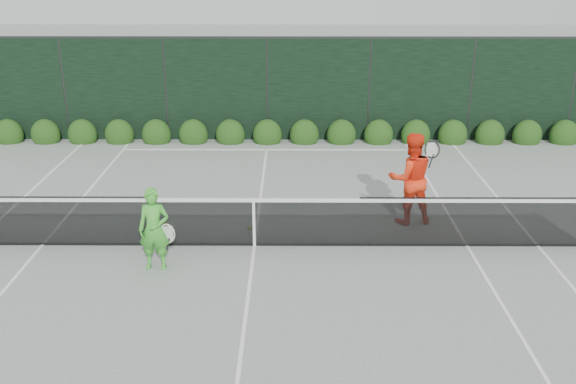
{
  "coord_description": "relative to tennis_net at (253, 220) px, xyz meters",
  "views": [
    {
      "loc": [
        0.71,
        -11.25,
        5.35
      ],
      "look_at": [
        0.65,
        0.3,
        1.0
      ],
      "focal_mm": 40.0,
      "sensor_mm": 36.0,
      "label": 1
    }
  ],
  "objects": [
    {
      "name": "windscreen_fence",
      "position": [
        0.02,
        -2.71,
        0.98
      ],
      "size": [
        32.0,
        21.07,
        3.06
      ],
      "color": "black",
      "rests_on": "ground"
    },
    {
      "name": "player_man",
      "position": [
        3.19,
        1.2,
        0.44
      ],
      "size": [
        1.03,
        0.85,
        1.93
      ],
      "rotation": [
        0.0,
        0.0,
        3.28
      ],
      "color": "#FF3615",
      "rests_on": "ground"
    },
    {
      "name": "tennis_balls",
      "position": [
        -1.22,
        0.5,
        -0.5
      ],
      "size": [
        1.84,
        1.38,
        0.07
      ],
      "color": "#BADF31",
      "rests_on": "ground"
    },
    {
      "name": "hedge_row",
      "position": [
        0.02,
        7.15,
        -0.3
      ],
      "size": [
        31.66,
        0.65,
        0.94
      ],
      "color": "#1B3D10",
      "rests_on": "ground"
    },
    {
      "name": "ground",
      "position": [
        0.02,
        0.0,
        -0.53
      ],
      "size": [
        80.0,
        80.0,
        0.0
      ],
      "primitive_type": "plane",
      "color": "gray",
      "rests_on": "ground"
    },
    {
      "name": "court_lines",
      "position": [
        0.02,
        0.0,
        -0.53
      ],
      "size": [
        11.03,
        23.83,
        0.01
      ],
      "color": "white",
      "rests_on": "ground"
    },
    {
      "name": "tennis_net",
      "position": [
        0.0,
        0.0,
        0.0
      ],
      "size": [
        12.9,
        0.1,
        1.07
      ],
      "color": "black",
      "rests_on": "ground"
    },
    {
      "name": "player_woman",
      "position": [
        -1.68,
        -0.93,
        0.22
      ],
      "size": [
        0.64,
        0.39,
        1.51
      ],
      "rotation": [
        0.0,
        0.0,
        -0.04
      ],
      "color": "green",
      "rests_on": "ground"
    }
  ]
}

